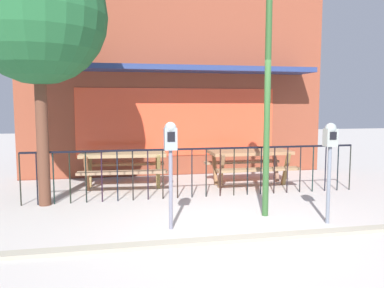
# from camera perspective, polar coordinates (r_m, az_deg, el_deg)

# --- Properties ---
(ground) EXTENTS (40.00, 40.00, 0.00)m
(ground) POSITION_cam_1_polar(r_m,az_deg,el_deg) (5.69, 5.71, -12.70)
(ground) COLOR #B4AEA9
(pub_storefront) EXTENTS (7.76, 1.40, 5.86)m
(pub_storefront) POSITION_cam_1_polar(r_m,az_deg,el_deg) (10.09, -2.26, 12.15)
(pub_storefront) COLOR #50211C
(pub_storefront) RESTS_ON ground
(patio_fence_front) EXTENTS (6.54, 0.04, 0.97)m
(patio_fence_front) POSITION_cam_1_polar(r_m,az_deg,el_deg) (7.50, 1.05, -2.90)
(patio_fence_front) COLOR black
(patio_fence_front) RESTS_ON ground
(picnic_table_left) EXTENTS (1.89, 1.48, 0.79)m
(picnic_table_left) POSITION_cam_1_polar(r_m,az_deg,el_deg) (8.45, -10.06, -2.34)
(picnic_table_left) COLOR #987B54
(picnic_table_left) RESTS_ON ground
(picnic_table_right) EXTENTS (1.80, 1.36, 0.79)m
(picnic_table_right) POSITION_cam_1_polar(r_m,az_deg,el_deg) (8.74, 8.51, -2.03)
(picnic_table_right) COLOR #9A6C49
(picnic_table_right) RESTS_ON ground
(parking_meter_near) EXTENTS (0.18, 0.17, 1.53)m
(parking_meter_near) POSITION_cam_1_polar(r_m,az_deg,el_deg) (6.15, 19.66, -0.30)
(parking_meter_near) COLOR slate
(parking_meter_near) RESTS_ON ground
(parking_meter_far) EXTENTS (0.18, 0.17, 1.56)m
(parking_meter_far) POSITION_cam_1_polar(r_m,az_deg,el_deg) (5.52, -3.18, -0.43)
(parking_meter_far) COLOR slate
(parking_meter_far) RESTS_ON ground
(street_tree) EXTENTS (2.37, 2.37, 4.50)m
(street_tree) POSITION_cam_1_polar(r_m,az_deg,el_deg) (7.45, -21.77, 17.05)
(street_tree) COLOR brown
(street_tree) RESTS_ON ground
(street_lamp) EXTENTS (0.28, 0.28, 4.15)m
(street_lamp) POSITION_cam_1_polar(r_m,az_deg,el_deg) (6.33, 11.18, 13.77)
(street_lamp) COLOR #2D5629
(street_lamp) RESTS_ON ground
(curb_edge) EXTENTS (10.86, 0.20, 0.11)m
(curb_edge) POSITION_cam_1_polar(r_m,az_deg,el_deg) (5.34, 6.96, -13.98)
(curb_edge) COLOR #9C9583
(curb_edge) RESTS_ON ground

